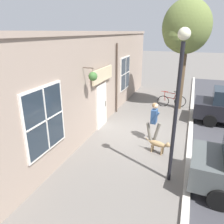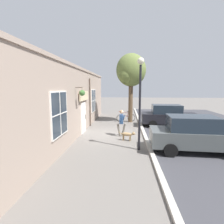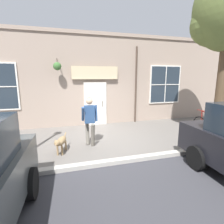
{
  "view_description": "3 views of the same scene",
  "coord_description": "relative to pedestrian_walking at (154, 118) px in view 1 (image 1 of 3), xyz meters",
  "views": [
    {
      "loc": [
        1.73,
        -9.03,
        4.4
      ],
      "look_at": [
        -0.9,
        -1.84,
        1.57
      ],
      "focal_mm": 35.0,
      "sensor_mm": 36.0,
      "label": 1
    },
    {
      "loc": [
        0.78,
        -11.56,
        3.1
      ],
      "look_at": [
        -0.31,
        1.73,
        1.24
      ],
      "focal_mm": 28.0,
      "sensor_mm": 36.0,
      "label": 2
    },
    {
      "loc": [
        6.25,
        -1.42,
        2.34
      ],
      "look_at": [
        -0.34,
        0.47,
        0.97
      ],
      "focal_mm": 28.0,
      "sensor_mm": 36.0,
      "label": 3
    }
  ],
  "objects": [
    {
      "name": "street_lamp",
      "position": [
        0.95,
        -2.46,
        1.96
      ],
      "size": [
        0.32,
        0.32,
        4.51
      ],
      "color": "black",
      "rests_on": "ground_plane"
    },
    {
      "name": "dog_on_leash",
      "position": [
        0.4,
        -0.98,
        -0.64
      ],
      "size": [
        1.06,
        0.42,
        0.58
      ],
      "color": "#997A51",
      "rests_on": "ground_plane"
    },
    {
      "name": "ground_plane",
      "position": [
        -0.49,
        0.56,
        -1.02
      ],
      "size": [
        90.0,
        90.0,
        0.0
      ],
      "primitive_type": "plane",
      "color": "#66605B"
    },
    {
      "name": "street_tree_by_curb",
      "position": [
        0.62,
        4.72,
        3.48
      ],
      "size": [
        2.6,
        2.34,
        6.08
      ],
      "color": "brown",
      "rests_on": "ground_plane"
    },
    {
      "name": "pedestrian_walking",
      "position": [
        0.0,
        0.0,
        0.0
      ],
      "size": [
        0.61,
        0.57,
        1.69
      ],
      "color": "#6B665B",
      "rests_on": "ground_plane"
    },
    {
      "name": "leaning_bicycle",
      "position": [
        0.28,
        4.94,
        -0.64
      ],
      "size": [
        1.71,
        0.38,
        1.0
      ],
      "color": "black",
      "rests_on": "ground_plane"
    },
    {
      "name": "storefront_facade",
      "position": [
        -2.83,
        0.56,
        1.2
      ],
      "size": [
        0.95,
        18.0,
        4.42
      ],
      "color": "gray",
      "rests_on": "ground_plane"
    }
  ]
}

